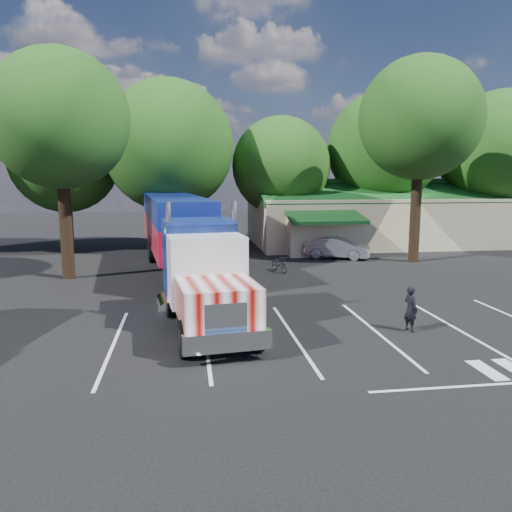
{
  "coord_description": "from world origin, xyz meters",
  "views": [
    {
      "loc": [
        -3.81,
        -23.19,
        5.82
      ],
      "look_at": [
        -0.51,
        0.14,
        2.0
      ],
      "focal_mm": 35.0,
      "sensor_mm": 36.0,
      "label": 1
    }
  ],
  "objects": [
    {
      "name": "ground",
      "position": [
        0.0,
        0.0,
        0.0
      ],
      "size": [
        120.0,
        120.0,
        0.0
      ],
      "primitive_type": "plane",
      "color": "black",
      "rests_on": "ground"
    },
    {
      "name": "event_hall",
      "position": [
        13.74,
        17.81,
        2.21
      ],
      "size": [
        24.2,
        14.12,
        5.55
      ],
      "color": "beige",
      "rests_on": "ground"
    },
    {
      "name": "tree_row_b",
      "position": [
        -13.0,
        17.8,
        7.13
      ],
      "size": [
        8.4,
        8.4,
        11.35
      ],
      "color": "black",
      "rests_on": "ground"
    },
    {
      "name": "tree_row_c",
      "position": [
        -5.0,
        16.2,
        8.04
      ],
      "size": [
        10.0,
        10.0,
        13.05
      ],
      "color": "black",
      "rests_on": "ground"
    },
    {
      "name": "tree_row_d",
      "position": [
        4.0,
        17.5,
        6.58
      ],
      "size": [
        8.0,
        8.0,
        10.6
      ],
      "color": "black",
      "rests_on": "ground"
    },
    {
      "name": "tree_row_e",
      "position": [
        13.0,
        18.0,
        8.09
      ],
      "size": [
        9.6,
        9.6,
        12.9
      ],
      "color": "black",
      "rests_on": "ground"
    },
    {
      "name": "tree_row_f",
      "position": [
        23.0,
        16.8,
        7.79
      ],
      "size": [
        10.4,
        10.4,
        13.0
      ],
      "color": "black",
      "rests_on": "ground"
    },
    {
      "name": "tree_near_left",
      "position": [
        -10.5,
        6.0,
        8.81
      ],
      "size": [
        7.6,
        7.6,
        12.65
      ],
      "color": "black",
      "rests_on": "ground"
    },
    {
      "name": "tree_near_right",
      "position": [
        11.5,
        8.5,
        9.46
      ],
      "size": [
        8.0,
        8.0,
        13.5
      ],
      "color": "black",
      "rests_on": "ground"
    },
    {
      "name": "semi_truck",
      "position": [
        -4.12,
        4.0,
        2.73
      ],
      "size": [
        5.65,
        23.23,
        4.83
      ],
      "rotation": [
        0.0,
        0.0,
        0.12
      ],
      "color": "black",
      "rests_on": "ground"
    },
    {
      "name": "woman",
      "position": [
        4.5,
        -6.0,
        0.86
      ],
      "size": [
        0.58,
        0.72,
        1.72
      ],
      "primitive_type": "imported",
      "rotation": [
        0.0,
        0.0,
        1.87
      ],
      "color": "black",
      "rests_on": "ground"
    },
    {
      "name": "bicycle",
      "position": [
        1.8,
        6.17,
        0.49
      ],
      "size": [
        1.19,
        1.98,
        0.98
      ],
      "primitive_type": "imported",
      "rotation": [
        0.0,
        0.0,
        0.31
      ],
      "color": "black",
      "rests_on": "ground"
    },
    {
      "name": "silver_sedan",
      "position": [
        6.75,
        10.5,
        0.75
      ],
      "size": [
        4.79,
        3.47,
        1.5
      ],
      "primitive_type": "imported",
      "rotation": [
        0.0,
        0.0,
        1.11
      ],
      "color": "#A3A5AB",
      "rests_on": "ground"
    }
  ]
}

